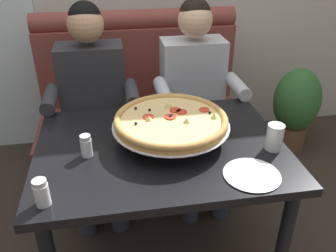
# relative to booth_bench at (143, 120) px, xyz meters

# --- Properties ---
(booth_bench) EXTENTS (1.43, 0.78, 1.13)m
(booth_bench) POSITION_rel_booth_bench_xyz_m (0.00, 0.00, 0.00)
(booth_bench) COLOR brown
(booth_bench) RESTS_ON ground_plane
(dining_table) EXTENTS (1.15, 0.84, 0.75)m
(dining_table) POSITION_rel_booth_bench_xyz_m (0.00, -0.89, 0.25)
(dining_table) COLOR black
(dining_table) RESTS_ON ground_plane
(diner_left) EXTENTS (0.54, 0.64, 1.27)m
(diner_left) POSITION_rel_booth_bench_xyz_m (-0.32, -0.27, 0.31)
(diner_left) COLOR #2D3342
(diner_left) RESTS_ON ground_plane
(diner_right) EXTENTS (0.54, 0.64, 1.27)m
(diner_right) POSITION_rel_booth_bench_xyz_m (0.32, -0.27, 0.31)
(diner_right) COLOR #2D3342
(diner_right) RESTS_ON ground_plane
(pizza) EXTENTS (0.55, 0.55, 0.13)m
(pizza) POSITION_rel_booth_bench_xyz_m (0.06, -0.84, 0.44)
(pizza) COLOR silver
(pizza) RESTS_ON dining_table
(shaker_pepper_flakes) EXTENTS (0.06, 0.06, 0.11)m
(shaker_pepper_flakes) POSITION_rel_booth_bench_xyz_m (-0.48, -1.22, 0.39)
(shaker_pepper_flakes) COLOR white
(shaker_pepper_flakes) RESTS_ON dining_table
(shaker_parmesan) EXTENTS (0.05, 0.05, 0.10)m
(shaker_parmesan) POSITION_rel_booth_bench_xyz_m (-0.33, -0.92, 0.39)
(shaker_parmesan) COLOR white
(shaker_parmesan) RESTS_ON dining_table
(plate_near_left) EXTENTS (0.23, 0.23, 0.02)m
(plate_near_left) POSITION_rel_booth_bench_xyz_m (0.33, -1.19, 0.36)
(plate_near_left) COLOR white
(plate_near_left) RESTS_ON dining_table
(drinking_glass) EXTENTS (0.08, 0.08, 0.12)m
(drinking_glass) POSITION_rel_booth_bench_xyz_m (0.50, -1.01, 0.40)
(drinking_glass) COLOR silver
(drinking_glass) RESTS_ON dining_table
(potted_plant) EXTENTS (0.36, 0.36, 0.70)m
(potted_plant) POSITION_rel_booth_bench_xyz_m (1.22, 0.04, -0.01)
(potted_plant) COLOR brown
(potted_plant) RESTS_ON ground_plane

